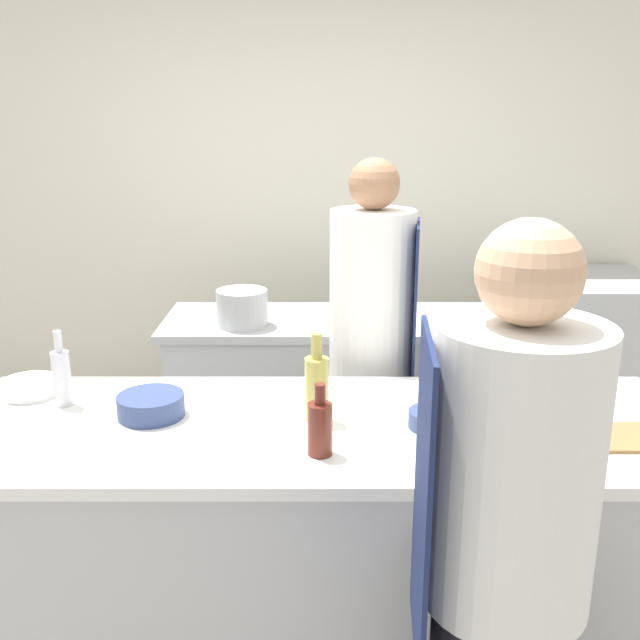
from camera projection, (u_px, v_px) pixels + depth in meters
The scene contains 17 objects.
wall_back at pixel (320, 196), 4.24m from camera, with size 8.00×0.06×2.80m.
prep_counter at pixel (320, 542), 2.46m from camera, with size 2.45×0.85×0.90m.
pass_counter at pixel (342, 402), 3.65m from camera, with size 1.77×0.61×0.90m.
oven_range at pixel (579, 363), 4.09m from camera, with size 0.78×0.74×1.00m.
chef_at_prep_near at pixel (503, 573), 1.68m from camera, with size 0.41×0.39×1.67m.
chef_at_stove at pixel (371, 362), 3.02m from camera, with size 0.38×0.37×1.71m.
bottle_olive_oil at pixel (500, 371), 2.47m from camera, with size 0.06×0.06×0.29m.
bottle_vinegar at pixel (523, 411), 2.22m from camera, with size 0.07×0.07×0.21m.
bottle_wine at pixel (463, 432), 2.09m from camera, with size 0.07×0.07×0.19m.
bottle_cooking_oil at pixel (62, 376), 2.45m from camera, with size 0.06×0.06×0.27m.
bottle_sauce at pixel (320, 427), 2.10m from camera, with size 0.07×0.07×0.22m.
bottle_water at pixel (317, 387), 2.32m from camera, with size 0.08×0.08×0.30m.
bowl_mixing_large at pixel (151, 406), 2.38m from camera, with size 0.22×0.22×0.08m.
bowl_prep_small at pixel (30, 387), 2.56m from camera, with size 0.20×0.20×0.06m.
bowl_ceramic_blue at pixel (433, 419), 2.29m from camera, with size 0.16×0.16×0.06m.
cutting_board at pixel (602, 437), 2.22m from camera, with size 0.39×0.21×0.01m.
stockpot at pixel (242, 308), 3.38m from camera, with size 0.24×0.24×0.17m.
Camera 1 is at (-0.00, -2.15, 1.87)m, focal length 40.00 mm.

